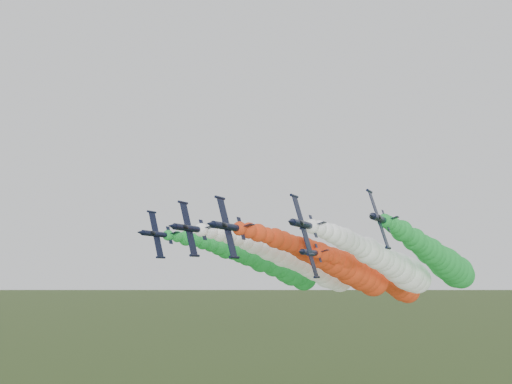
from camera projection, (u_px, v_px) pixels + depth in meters
jet_lead at (345, 268)px, 110.69m from camera, size 10.92×70.77×17.06m
jet_inner_left at (310, 266)px, 119.12m from camera, size 10.72×70.57×16.86m
jet_inner_right at (394, 266)px, 111.60m from camera, size 10.68×70.53×16.82m
jet_outer_left at (274, 266)px, 133.02m from camera, size 10.97×70.82×17.11m
jet_outer_right at (443, 262)px, 114.25m from camera, size 10.70×70.49×16.78m
jet_trail at (385, 279)px, 128.02m from camera, size 10.68×70.53×16.82m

